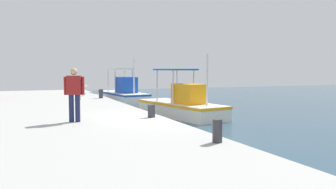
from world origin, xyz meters
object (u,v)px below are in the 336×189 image
object	(u,v)px
mooring_bollard_nearest	(101,94)
mooring_bollard_second	(151,111)
fishing_boat_nearest	(123,95)
fishing_boat_second	(182,105)
pelican	(80,92)
mooring_bollard_third	(217,131)
fisherman_standing	(74,92)

from	to	relation	value
mooring_bollard_nearest	mooring_bollard_second	bearing A→B (deg)	0.00
fishing_boat_nearest	fishing_boat_second	world-z (taller)	fishing_boat_second
pelican	mooring_bollard_nearest	xyz separation A→B (m)	(-0.55, 1.25, -0.14)
mooring_bollard_third	fisherman_standing	bearing A→B (deg)	-149.67
pelican	mooring_bollard_nearest	size ratio (longest dim) A/B	1.87
mooring_bollard_second	mooring_bollard_third	size ratio (longest dim) A/B	0.83
fisherman_standing	mooring_bollard_second	world-z (taller)	fisherman_standing
fishing_boat_second	fisherman_standing	bearing A→B (deg)	-49.49
fishing_boat_nearest	fishing_boat_second	bearing A→B (deg)	7.28
fisherman_standing	mooring_bollard_second	bearing A→B (deg)	91.91
fisherman_standing	mooring_bollard_second	distance (m)	2.76
fishing_boat_nearest	pelican	world-z (taller)	fishing_boat_nearest
fisherman_standing	mooring_bollard_third	bearing A→B (deg)	30.33
pelican	mooring_bollard_second	xyz separation A→B (m)	(8.34, 1.25, -0.17)
mooring_bollard_second	fishing_boat_nearest	bearing A→B (deg)	169.38
mooring_bollard_nearest	mooring_bollard_third	distance (m)	13.52
pelican	mooring_bollard_third	bearing A→B (deg)	5.50
pelican	mooring_bollard_second	size ratio (longest dim) A/B	2.15
fishing_boat_nearest	pelican	bearing A→B (deg)	-37.55
fishing_boat_second	pelican	size ratio (longest dim) A/B	6.32
mooring_bollard_third	pelican	bearing A→B (deg)	-174.50
fishing_boat_second	mooring_bollard_nearest	bearing A→B (deg)	-136.80
pelican	fishing_boat_second	bearing A→B (deg)	56.19
fisherman_standing	mooring_bollard_nearest	world-z (taller)	fisherman_standing
pelican	fisherman_standing	xyz separation A→B (m)	(8.43, -1.41, 0.57)
mooring_bollard_third	fishing_boat_nearest	bearing A→B (deg)	172.10
fishing_boat_second	fishing_boat_nearest	bearing A→B (deg)	-172.72
mooring_bollard_second	pelican	bearing A→B (deg)	-171.49
pelican	fisherman_standing	size ratio (longest dim) A/B	0.56
fishing_boat_second	pelican	world-z (taller)	fishing_boat_second
fishing_boat_nearest	mooring_bollard_nearest	xyz separation A→B (m)	(4.30, -2.47, 0.41)
fishing_boat_second	mooring_bollard_second	distance (m)	6.25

